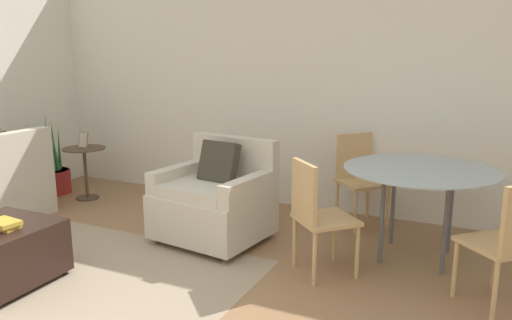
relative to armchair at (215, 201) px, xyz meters
name	(u,v)px	position (x,y,z in m)	size (l,w,h in m)	color
wall_back	(293,82)	(0.23, 1.32, 1.00)	(12.00, 0.06, 2.75)	silver
area_rug	(93,273)	(-0.50, -1.05, -0.37)	(2.47, 1.67, 0.01)	gray
armchair	(215,201)	(0.00, 0.00, 0.00)	(1.02, 0.94, 0.92)	beige
ottoman	(0,252)	(-1.00, -1.46, -0.13)	(0.71, 0.72, 0.45)	black
book_stack	(4,224)	(-0.90, -1.48, 0.11)	(0.24, 0.18, 0.06)	gold
potted_plant	(53,175)	(-2.57, 0.51, -0.15)	(0.40, 0.40, 0.99)	maroon
side_table	(85,163)	(-2.03, 0.49, 0.06)	(0.48, 0.48, 0.61)	#4C3828
picture_frame	(83,140)	(-2.03, 0.49, 0.33)	(0.13, 0.07, 0.18)	#8C6647
dining_table	(420,177)	(1.73, 0.35, 0.33)	(1.24, 1.24, 0.77)	#99A8AD
dining_chair_near_left	(316,210)	(1.06, -0.31, 0.15)	(0.59, 0.59, 0.90)	tan
dining_chair_near_right	(510,237)	(2.39, -0.31, 0.15)	(0.59, 0.59, 0.90)	tan
dining_chair_far_left	(358,173)	(1.06, 1.01, 0.15)	(0.59, 0.59, 0.90)	tan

